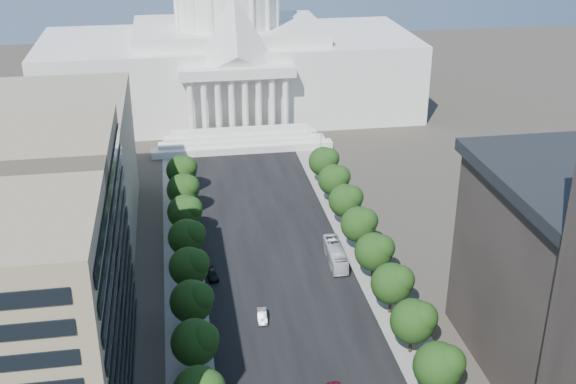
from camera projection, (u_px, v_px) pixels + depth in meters
road_asphalt at (270, 243)px, 157.31m from camera, size 30.00×260.00×0.01m
sidewalk_left at (183, 250)px, 154.51m from camera, size 8.00×260.00×0.02m
sidewalk_right at (355, 237)px, 160.11m from camera, size 8.00×260.00×0.02m
capitol at (229, 52)px, 234.40m from camera, size 120.00×56.00×73.00m
office_block_left_far at (39, 176)px, 153.04m from camera, size 38.00×52.00×30.00m
tree_l_d at (197, 341)px, 114.10m from camera, size 7.79×7.60×9.97m
tree_l_e at (193, 300)px, 124.90m from camera, size 7.79×7.60×9.97m
tree_l_f at (191, 266)px, 135.69m from camera, size 7.79×7.60×9.97m
tree_l_g at (188, 236)px, 146.48m from camera, size 7.79×7.60×9.97m
tree_l_h at (186, 211)px, 157.27m from camera, size 7.79×7.60×9.97m
tree_l_i at (184, 189)px, 168.06m from camera, size 7.79×7.60×9.97m
tree_l_j at (183, 169)px, 178.85m from camera, size 7.79×7.60×9.97m
tree_r_c at (440, 365)px, 108.63m from camera, size 7.79×7.60×9.97m
tree_r_d at (415, 320)px, 119.42m from camera, size 7.79×7.60×9.97m
tree_r_e at (394, 283)px, 130.21m from camera, size 7.79×7.60×9.97m
tree_r_f at (376, 251)px, 141.00m from camera, size 7.79×7.60×9.97m
tree_r_g at (360, 223)px, 151.79m from camera, size 7.79×7.60×9.97m
tree_r_h at (347, 200)px, 162.58m from camera, size 7.79×7.60×9.97m
tree_r_i at (335, 179)px, 173.37m from camera, size 7.79×7.60×9.97m
tree_r_j at (325, 161)px, 184.16m from camera, size 7.79×7.60×9.97m
streetlight_b at (452, 371)px, 108.39m from camera, size 2.61×0.44×9.00m
streetlight_c at (401, 284)px, 130.87m from camera, size 2.61×0.44×9.00m
streetlight_d at (366, 223)px, 153.35m from camera, size 2.61×0.44×9.00m
streetlight_e at (339, 177)px, 175.83m from camera, size 2.61×0.44×9.00m
streetlight_f at (319, 142)px, 198.31m from camera, size 2.61×0.44×9.00m
car_silver at (262, 316)px, 130.44m from camera, size 2.03×4.92×1.58m
car_dark_b at (212, 275)px, 143.73m from camera, size 2.70×5.23×1.45m
city_bus at (335, 254)px, 149.12m from camera, size 3.53×13.23×3.66m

